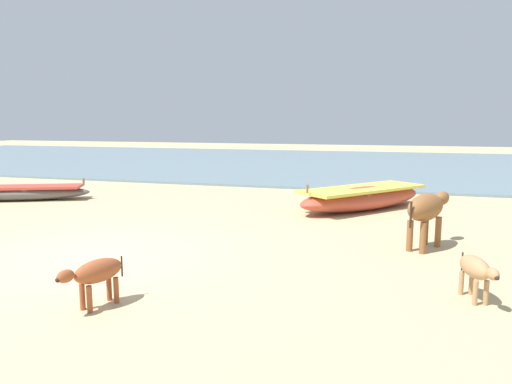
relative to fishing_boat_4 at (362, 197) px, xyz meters
The scene contains 7 objects.
ground 6.92m from the fishing_boat_4, 125.31° to the right, with size 80.00×80.00×0.00m, color tan.
sea_water 13.68m from the fishing_boat_4, 106.99° to the left, with size 60.00×20.00×0.08m, color slate.
fishing_boat_4 is the anchor object (origin of this frame).
fishing_boat_5 9.66m from the fishing_boat_4, behind, with size 3.99×2.38×0.61m.
cow_adult_brown 3.79m from the fishing_boat_4, 68.90° to the right, with size 0.94×1.44×0.98m.
calf_near_tan 6.26m from the fishing_boat_4, 73.03° to the right, with size 0.45×0.85×0.56m.
calf_far_rust 7.96m from the fishing_boat_4, 108.98° to the right, with size 0.48×0.89×0.59m.
Camera 1 is at (4.83, -6.59, 2.23)m, focal length 33.26 mm.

